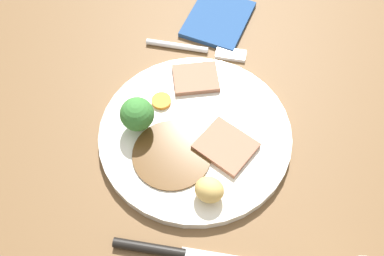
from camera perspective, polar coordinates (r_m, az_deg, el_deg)
The scene contains 11 objects.
dining_table at distance 63.06cm, azimuth 0.19°, elevation -3.49°, with size 120.00×84.00×3.60cm, color brown.
dinner_plate at distance 61.83cm, azimuth 0.00°, elevation -0.83°, with size 25.54×25.54×1.40cm, color silver.
gravy_pool at distance 59.44cm, azimuth -2.49°, elevation -3.27°, with size 10.17×10.17×0.30cm, color #563819.
meat_slice_main at distance 65.78cm, azimuth 0.47°, elevation 6.13°, with size 6.26×5.05×0.80cm, color #9E664C.
meat_slice_under at distance 59.81cm, azimuth 4.17°, elevation -2.30°, with size 6.84×5.89×0.80cm, color #9E664C.
roast_potato_left at distance 55.63cm, azimuth 2.15°, elevation -7.59°, with size 3.56×3.12×3.28cm, color #D8B260.
carrot_coin_front at distance 63.72cm, azimuth -3.78°, elevation 3.33°, with size 2.67×2.67×0.59cm, color orange.
broccoli_floret at distance 59.59cm, azimuth -6.76°, elevation 1.66°, with size 4.42×4.42×5.23cm.
fork at distance 71.07cm, azimuth 0.88°, elevation 9.63°, with size 2.68×15.32×0.90cm.
knife at distance 55.68cm, azimuth -1.83°, elevation -15.10°, with size 2.48×18.55×1.20cm.
folded_napkin at distance 75.43cm, azimuth 3.22°, elevation 13.19°, with size 11.00×9.00×0.80cm, color navy.
Camera 1 is at (29.57, 3.03, 57.41)cm, focal length 43.45 mm.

